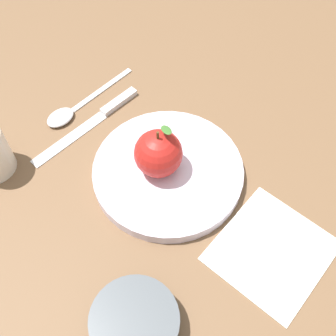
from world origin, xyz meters
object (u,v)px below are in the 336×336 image
(dinner_plate, at_px, (168,171))
(knife, at_px, (96,119))
(spoon, at_px, (71,110))
(linen_napkin, at_px, (272,251))
(apple, at_px, (159,150))
(side_bowl, at_px, (135,322))

(dinner_plate, xyz_separation_m, knife, (-0.05, 0.15, -0.01))
(spoon, xyz_separation_m, linen_napkin, (0.13, -0.36, -0.00))
(knife, bearing_deg, dinner_plate, -72.94)
(apple, xyz_separation_m, linen_napkin, (0.07, -0.19, -0.05))
(side_bowl, relative_size, spoon, 0.58)
(dinner_plate, bearing_deg, linen_napkin, -71.44)
(spoon, bearing_deg, knife, -50.72)
(side_bowl, bearing_deg, dinner_plate, 49.59)
(dinner_plate, relative_size, knife, 1.07)
(apple, bearing_deg, knife, 105.73)
(side_bowl, height_order, knife, side_bowl)
(dinner_plate, distance_m, spoon, 0.20)
(apple, bearing_deg, dinner_plate, -59.96)
(apple, height_order, side_bowl, apple)
(dinner_plate, relative_size, side_bowl, 2.09)
(apple, bearing_deg, spoon, 111.37)
(knife, relative_size, spoon, 1.15)
(dinner_plate, height_order, spoon, dinner_plate)
(apple, relative_size, spoon, 0.46)
(apple, bearing_deg, side_bowl, -126.85)
(spoon, bearing_deg, apple, -68.63)
(knife, height_order, spoon, spoon)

